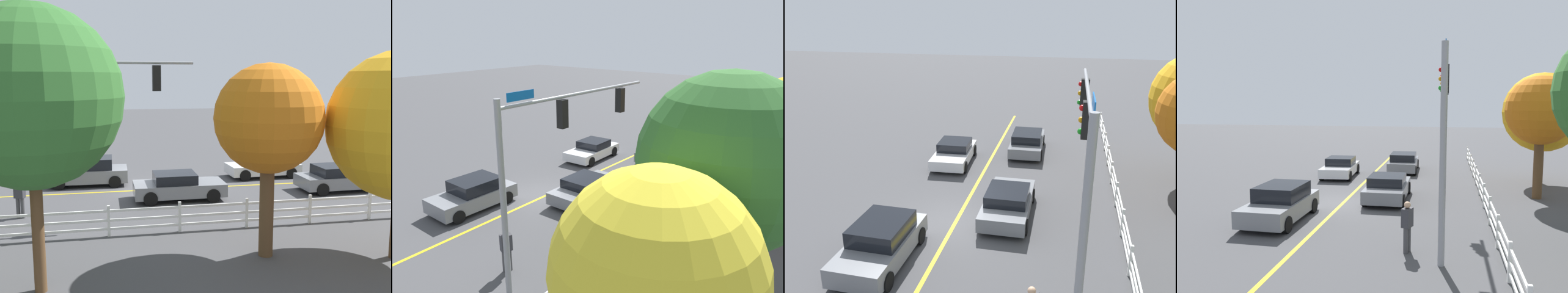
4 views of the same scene
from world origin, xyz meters
TOP-DOWN VIEW (x-y plane):
  - ground_plane at (0.00, 0.00)m, footprint 120.00×120.00m
  - lane_center_stripe at (-4.00, 0.00)m, footprint 28.00×0.16m
  - signal_assembly at (4.22, 4.77)m, footprint 7.97×0.38m
  - car_0 at (-9.47, 1.92)m, footprint 4.47×2.06m
  - car_1 at (-1.08, 2.03)m, footprint 4.26×1.99m
  - car_2 at (-6.73, -1.94)m, footprint 4.20×2.15m
  - car_3 at (3.14, -1.80)m, footprint 4.20×2.08m
  - pedestrian at (5.72, 3.67)m, footprint 0.47×0.38m
  - white_rail_fence at (-3.00, 6.61)m, footprint 26.10×0.10m
  - tree_0 at (-2.75, 9.42)m, footprint 3.44×3.44m
  - tree_1 at (-6.72, 10.41)m, footprint 4.65×4.65m

SIDE VIEW (x-z plane):
  - ground_plane at x=0.00m, z-range 0.00..0.00m
  - lane_center_stripe at x=-4.00m, z-range 0.00..0.01m
  - white_rail_fence at x=-3.00m, z-range 0.03..1.18m
  - car_2 at x=-6.73m, z-range -0.02..1.24m
  - car_1 at x=-1.08m, z-range -0.01..1.26m
  - car_0 at x=-9.47m, z-range 0.00..1.30m
  - car_3 at x=3.14m, z-range -0.02..1.46m
  - pedestrian at x=5.72m, z-range 0.08..1.77m
  - tree_1 at x=-6.72m, z-range 0.96..7.55m
  - tree_0 at x=-2.75m, z-range 1.32..7.50m
  - signal_assembly at x=4.22m, z-range 1.40..8.10m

